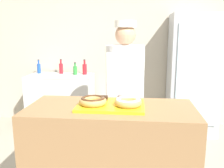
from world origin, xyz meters
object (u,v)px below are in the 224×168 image
brownie_back_left (103,98)px  bottle_blue (39,68)px  donut_light_glaze (128,102)px  brownie_back_right (122,98)px  serving_tray (111,106)px  bottle_red (85,69)px  beverage_fridge (193,75)px  bottle_red_b (61,68)px  bottle_green (75,70)px  chest_freezer (61,101)px  baker_person (125,95)px  donut_chocolate_glaze (93,101)px

brownie_back_left → bottle_blue: bearing=126.9°
donut_light_glaze → brownie_back_right: (-0.07, 0.17, -0.02)m
serving_tray → brownie_back_right: (0.08, 0.14, 0.03)m
brownie_back_right → bottle_red: (-0.71, 1.72, 0.02)m
beverage_fridge → bottle_red_b: bearing=175.9°
bottle_green → bottle_red_b: bearing=161.3°
chest_freezer → bottle_blue: bottle_blue is taller
baker_person → chest_freezer: size_ratio=1.63×
serving_tray → bottle_green: (-0.77, 1.82, 0.03)m
brownie_back_left → beverage_fridge: size_ratio=0.04×
baker_person → bottle_red: size_ratio=6.83×
donut_chocolate_glaze → brownie_back_right: bearing=35.5°
donut_chocolate_glaze → bottle_green: 1.95m
donut_chocolate_glaze → donut_light_glaze: bearing=0.0°
donut_light_glaze → bottle_red_b: bearing=121.3°
serving_tray → bottle_blue: (-1.40, 1.89, 0.04)m
bottle_red_b → bottle_green: bearing=-18.7°
donut_light_glaze → bottle_blue: 2.47m
brownie_back_left → bottle_red: 1.80m
bottle_red_b → brownie_back_right: bearing=-57.8°
donut_light_glaze → brownie_back_right: donut_light_glaze is taller
chest_freezer → donut_chocolate_glaze: bearing=-64.5°
baker_person → bottle_red: baker_person is taller
donut_light_glaze → beverage_fridge: size_ratio=0.13×
brownie_back_right → bottle_green: bottle_green is taller
baker_person → beverage_fridge: 1.51m
baker_person → chest_freezer: baker_person is taller
brownie_back_right → beverage_fridge: beverage_fridge is taller
brownie_back_right → bottle_blue: bearing=130.2°
donut_light_glaze → beverage_fridge: bearing=63.2°
donut_light_glaze → baker_person: (-0.06, 0.61, -0.10)m
beverage_fridge → bottle_red: bearing=176.6°
beverage_fridge → bottle_red_b: beverage_fridge is taller
brownie_back_left → beverage_fridge: bearing=55.0°
serving_tray → bottle_blue: bottle_blue is taller
donut_chocolate_glaze → bottle_red: bottle_red is taller
donut_light_glaze → bottle_blue: bearing=128.9°
serving_tray → brownie_back_left: bearing=121.0°
donut_light_glaze → bottle_red_b: (-1.18, 1.93, -0.00)m
serving_tray → chest_freezer: 2.08m
beverage_fridge → bottle_green: (-1.82, 0.06, 0.04)m
brownie_back_left → bottle_blue: (-1.32, 1.75, 0.01)m
baker_person → bottle_red_b: 1.73m
serving_tray → beverage_fridge: size_ratio=0.32×
bottle_red_b → donut_light_glaze: bearing=-58.7°
brownie_back_right → beverage_fridge: (0.97, 1.62, -0.04)m
donut_light_glaze → baker_person: baker_person is taller
donut_light_glaze → bottle_red: bottle_red is taller
donut_light_glaze → bottle_green: bottle_green is taller
brownie_back_left → chest_freezer: size_ratio=0.08×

